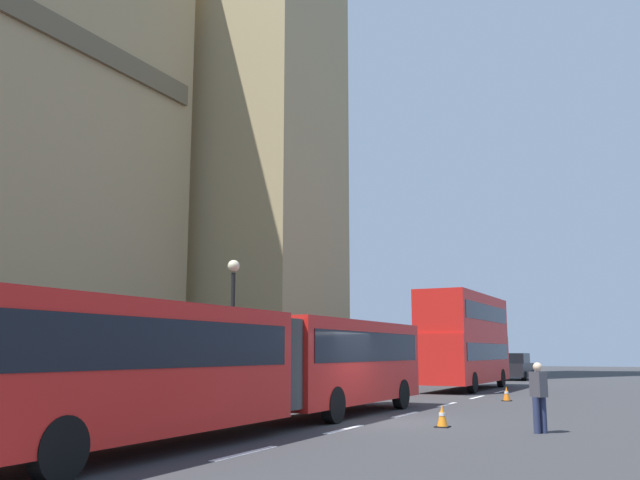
# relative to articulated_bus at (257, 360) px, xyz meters

# --- Properties ---
(ground_plane) EXTENTS (160.00, 160.00, 0.00)m
(ground_plane) POSITION_rel_articulated_bus_xyz_m (3.27, -1.99, -1.75)
(ground_plane) COLOR #333335
(lane_centre_marking) EXTENTS (34.40, 0.16, 0.01)m
(lane_centre_marking) POSITION_rel_articulated_bus_xyz_m (3.30, -1.99, -1.74)
(lane_centre_marking) COLOR silver
(lane_centre_marking) RESTS_ON ground_plane
(articulated_bus) EXTENTS (18.37, 2.54, 2.90)m
(articulated_bus) POSITION_rel_articulated_bus_xyz_m (0.00, 0.00, 0.00)
(articulated_bus) COLOR red
(articulated_bus) RESTS_ON ground_plane
(double_decker_bus) EXTENTS (9.88, 2.54, 4.90)m
(double_decker_bus) POSITION_rel_articulated_bus_xyz_m (20.66, 0.00, 0.96)
(double_decker_bus) COLOR red
(double_decker_bus) RESTS_ON ground_plane
(sedan_lead) EXTENTS (4.40, 1.86, 1.85)m
(sedan_lead) POSITION_rel_articulated_bus_xyz_m (34.34, 0.06, -0.83)
(sedan_lead) COLOR black
(sedan_lead) RESTS_ON ground_plane
(traffic_cone_west) EXTENTS (0.36, 0.36, 0.58)m
(traffic_cone_west) POSITION_rel_articulated_bus_xyz_m (2.62, -4.07, -1.46)
(traffic_cone_west) COLOR black
(traffic_cone_west) RESTS_ON ground_plane
(traffic_cone_middle) EXTENTS (0.36, 0.36, 0.58)m
(traffic_cone_middle) POSITION_rel_articulated_bus_xyz_m (13.11, -3.59, -1.46)
(traffic_cone_middle) COLOR black
(traffic_cone_middle) RESTS_ON ground_plane
(street_lamp) EXTENTS (0.44, 0.44, 5.27)m
(street_lamp) POSITION_rel_articulated_bus_xyz_m (5.52, 4.51, 1.31)
(street_lamp) COLOR black
(street_lamp) RESTS_ON ground_plane
(pedestrian_near_cones) EXTENTS (0.45, 0.46, 1.69)m
(pedestrian_near_cones) POSITION_rel_articulated_bus_xyz_m (2.38, -6.58, -0.83)
(pedestrian_near_cones) COLOR #262D4C
(pedestrian_near_cones) RESTS_ON ground_plane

